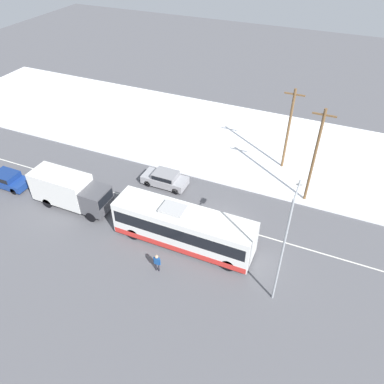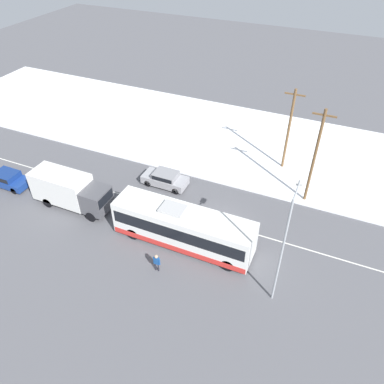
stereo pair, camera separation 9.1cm
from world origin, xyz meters
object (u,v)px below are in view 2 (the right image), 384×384
Objects in this scene: sedan_car at (165,178)px; streetlamp at (285,238)px; box_truck at (70,190)px; parked_car_near_truck at (8,178)px; utility_pole_snowlot at (289,129)px; pedestrian_at_stop at (157,261)px; city_bus at (183,228)px; utility_pole_roadside at (315,156)px.

streetlamp reaches higher than sedan_car.
box_truck is at bearing 173.58° from streetlamp.
streetlamp reaches higher than parked_car_near_truck.
utility_pole_snowlot is (9.14, 7.21, 3.44)m from sedan_car.
pedestrian_at_stop is (4.02, -9.17, 0.19)m from sedan_car.
box_truck is 20.07m from utility_pole_snowlot.
utility_pole_snowlot reaches higher than city_bus.
sedan_car is 1.02× the size of parked_car_near_truck.
utility_pole_snowlot is (-2.92, 14.97, -1.01)m from streetlamp.
sedan_car is at bearing -141.73° from utility_pole_snowlot.
streetlamp is at bearing -90.23° from utility_pole_roadside.
pedestrian_at_stop is (-0.57, -3.20, -0.64)m from city_bus.
utility_pole_roadside is 1.08× the size of utility_pole_snowlot.
box_truck is at bearing 0.42° from parked_car_near_truck.
pedestrian_at_stop is 9.21m from streetlamp.
sedan_car is (5.98, 5.74, -0.90)m from box_truck.
parked_car_near_truck is 0.46× the size of utility_pole_roadside.
parked_car_near_truck is at bearing 168.83° from pedestrian_at_stop.
parked_car_near_truck is 26.95m from utility_pole_roadside.
utility_pole_roadside reaches higher than utility_pole_snowlot.
sedan_car is 14.32m from parked_car_near_truck.
pedestrian_at_stop is at bearing -100.08° from city_bus.
utility_pole_snowlot is at bearing 125.05° from utility_pole_roadside.
city_bus is 8.50m from streetlamp.
box_truck is 10.59m from pedestrian_at_stop.
streetlamp is (18.04, -2.03, 3.55)m from box_truck.
sedan_car is 12.14m from utility_pole_snowlot.
city_bus is at bearing 166.48° from streetlamp.
city_bus is at bearing -0.58° from parked_car_near_truck.
utility_pole_snowlot is at bearing 72.62° from pedestrian_at_stop.
box_truck is 20.28m from utility_pole_roadside.
pedestrian_at_stop is 0.18× the size of streetlamp.
utility_pole_roadside is at bearing -166.11° from sedan_car.
utility_pole_roadside reaches higher than sedan_car.
box_truck is at bearing 43.80° from sedan_car.
box_truck is 8.34m from sedan_car.
box_truck is (-10.56, 0.23, 0.07)m from city_bus.
streetlamp is at bearing -6.42° from box_truck.
utility_pole_roadside is (25.20, 8.78, 3.76)m from parked_car_near_truck.
utility_pole_roadside is at bearing 56.38° from pedestrian_at_stop.
city_bus is 14.19m from utility_pole_snowlot.
city_bus is 1.56× the size of box_truck.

